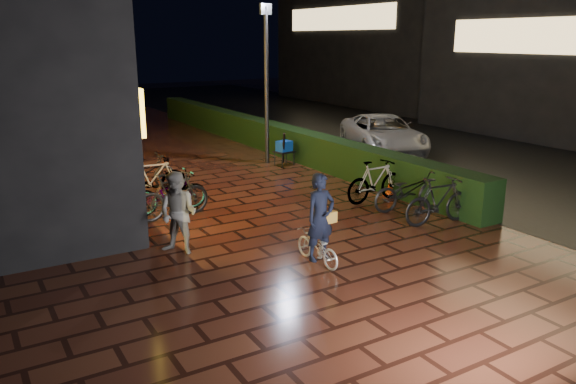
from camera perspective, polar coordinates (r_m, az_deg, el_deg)
ground at (r=12.24m, az=2.67°, el=-3.39°), size 80.00×80.00×0.00m
asphalt_road at (r=21.63m, az=15.41°, el=4.38°), size 11.00×60.00×0.01m
hedge at (r=20.44m, az=-1.98°, el=5.73°), size 0.70×20.00×1.00m
bystander_person at (r=10.65m, az=-11.09°, el=-2.13°), size 0.94×0.97×1.57m
van at (r=20.20m, az=9.63°, el=5.84°), size 3.74×5.12×1.29m
lamp_post_hedge at (r=17.93m, az=-2.21°, el=11.50°), size 0.47×0.22×4.94m
lamp_post_sf at (r=17.07m, az=-17.69°, el=10.80°), size 0.48×0.18×5.05m
cyclist at (r=9.99m, az=3.16°, el=-4.00°), size 0.62×1.20×1.69m
traffic_barrier at (r=14.26m, az=12.32°, el=0.33°), size 0.50×1.58×0.64m
cart_assembly at (r=17.85m, az=-0.39°, el=4.54°), size 0.66×0.69×1.12m
parked_bikes_storefront at (r=14.04m, az=-13.03°, el=0.81°), size 1.92×3.35×1.05m
parked_bikes_hedge at (r=13.34m, az=11.91°, el=0.15°), size 2.01×2.69×1.05m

